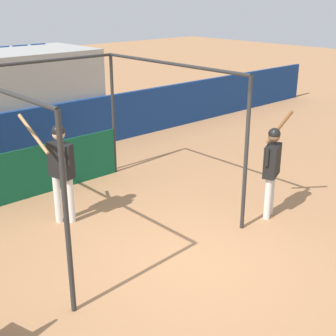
% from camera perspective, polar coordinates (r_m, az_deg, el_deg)
% --- Properties ---
extents(ground_plane, '(60.00, 60.00, 0.00)m').
position_cam_1_polar(ground_plane, '(7.54, 3.21, -11.21)').
color(ground_plane, '#A8754C').
extents(outfield_wall, '(24.00, 0.12, 1.34)m').
position_cam_1_polar(outfield_wall, '(11.96, -17.91, 3.49)').
color(outfield_wall, navy).
rests_on(outfield_wall, ground).
extents(batting_cage, '(3.56, 3.90, 2.76)m').
position_cam_1_polar(batting_cage, '(9.24, -12.56, 2.72)').
color(batting_cage, '#282828').
rests_on(batting_cage, ground).
extents(player_batter, '(0.63, 0.85, 2.02)m').
position_cam_1_polar(player_batter, '(8.47, -12.99, 0.47)').
color(player_batter, silver).
rests_on(player_batter, ground).
extents(player_waiting, '(0.67, 0.60, 2.02)m').
position_cam_1_polar(player_waiting, '(8.72, 12.56, 0.47)').
color(player_waiting, silver).
rests_on(player_waiting, ground).
extents(baseball, '(0.07, 0.07, 0.07)m').
position_cam_1_polar(baseball, '(9.63, -12.55, -4.07)').
color(baseball, white).
rests_on(baseball, ground).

